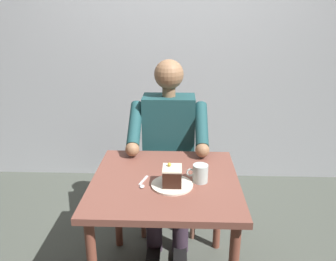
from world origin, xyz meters
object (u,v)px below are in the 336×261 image
object	(u,v)px
seated_person	(168,149)
cake_slice	(172,176)
chair	(169,160)
coffee_cup	(200,173)
dessert_spoon	(143,184)
dining_table	(165,195)

from	to	relation	value
seated_person	cake_slice	world-z (taller)	seated_person
chair	coffee_cup	size ratio (longest dim) A/B	7.79
cake_slice	coffee_cup	bearing A→B (deg)	-160.88
coffee_cup	dessert_spoon	bearing A→B (deg)	7.80
coffee_cup	dessert_spoon	xyz separation A→B (m)	(0.31, 0.04, -0.05)
dining_table	seated_person	xyz separation A→B (m)	(-0.00, -0.51, 0.06)
chair	seated_person	world-z (taller)	seated_person
coffee_cup	dessert_spoon	world-z (taller)	coffee_cup
dessert_spoon	dining_table	bearing A→B (deg)	-151.99
seated_person	cake_slice	distance (m)	0.59
chair	seated_person	size ratio (longest dim) A/B	0.72
seated_person	chair	bearing A→B (deg)	-90.00
dining_table	dessert_spoon	bearing A→B (deg)	28.01
dining_table	cake_slice	size ratio (longest dim) A/B	6.99
dining_table	cake_slice	world-z (taller)	cake_slice
chair	dining_table	bearing A→B (deg)	90.00
chair	seated_person	bearing A→B (deg)	90.00
seated_person	coffee_cup	world-z (taller)	seated_person
cake_slice	coffee_cup	world-z (taller)	cake_slice
chair	coffee_cup	distance (m)	0.77
chair	seated_person	xyz separation A→B (m)	(-0.00, 0.17, 0.16)
cake_slice	seated_person	bearing A→B (deg)	-86.08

